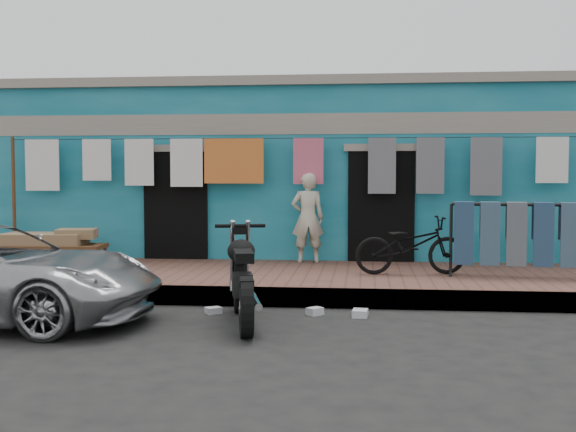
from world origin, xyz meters
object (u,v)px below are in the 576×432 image
object	(u,v)px
seated_person	(308,218)
motorcycle	(243,276)
jeans_rack	(529,238)
bicycle	(411,239)
charpoy	(55,248)

from	to	relation	value
seated_person	motorcycle	size ratio (longest dim) A/B	0.82
jeans_rack	bicycle	bearing A→B (deg)	177.19
motorcycle	jeans_rack	distance (m)	4.45
bicycle	jeans_rack	xyz separation A→B (m)	(1.66, -0.08, 0.03)
motorcycle	charpoy	bearing A→B (deg)	127.15
bicycle	jeans_rack	size ratio (longest dim) A/B	0.69
seated_person	motorcycle	bearing A→B (deg)	74.94
motorcycle	charpoy	size ratio (longest dim) A/B	1.08
charpoy	jeans_rack	distance (m)	7.31
seated_person	charpoy	distance (m)	4.11
bicycle	motorcycle	size ratio (longest dim) A/B	0.89
seated_person	bicycle	bearing A→B (deg)	134.63
charpoy	bicycle	bearing A→B (deg)	-4.82
bicycle	jeans_rack	bearing A→B (deg)	-101.25
seated_person	jeans_rack	distance (m)	3.52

